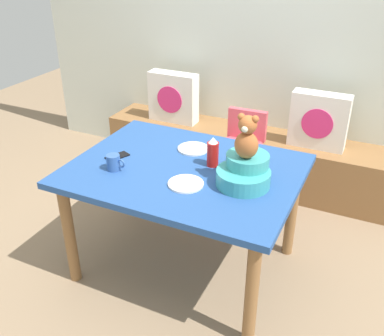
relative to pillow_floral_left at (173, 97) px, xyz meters
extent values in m
plane|color=#8C7256|center=(0.72, -1.24, -0.68)|extent=(8.00, 8.00, 0.00)
cube|color=silver|center=(0.72, 0.29, 0.62)|extent=(4.40, 0.10, 2.60)
cube|color=olive|center=(0.72, 0.02, -0.45)|extent=(2.60, 0.44, 0.46)
cube|color=white|center=(0.00, 0.00, 0.00)|extent=(0.44, 0.14, 0.44)
cylinder|color=#E02D72|center=(0.00, -0.07, 0.00)|extent=(0.24, 0.01, 0.24)
cube|color=white|center=(1.28, 0.00, 0.00)|extent=(0.44, 0.14, 0.44)
cylinder|color=#E02D72|center=(1.28, -0.07, 0.00)|extent=(0.24, 0.01, 0.24)
cube|color=#264C8C|center=(0.72, -1.24, 0.04)|extent=(1.35, 1.02, 0.04)
cylinder|color=olive|center=(0.14, -1.66, -0.33)|extent=(0.07, 0.07, 0.70)
cylinder|color=olive|center=(1.31, -1.66, -0.33)|extent=(0.07, 0.07, 0.70)
cylinder|color=olive|center=(0.14, -0.82, -0.33)|extent=(0.07, 0.07, 0.70)
cylinder|color=olive|center=(1.31, -0.82, -0.33)|extent=(0.07, 0.07, 0.70)
cylinder|color=#D84C59|center=(0.80, -0.43, -0.17)|extent=(0.34, 0.34, 0.10)
cube|color=#D84C59|center=(0.79, -0.29, -0.01)|extent=(0.30, 0.06, 0.24)
cube|color=white|center=(0.80, -0.61, -0.10)|extent=(0.31, 0.21, 0.02)
cylinder|color=silver|center=(0.66, -0.57, -0.45)|extent=(0.03, 0.03, 0.46)
cylinder|color=silver|center=(0.94, -0.57, -0.45)|extent=(0.03, 0.03, 0.46)
cylinder|color=silver|center=(0.66, -0.29, -0.45)|extent=(0.03, 0.03, 0.46)
cylinder|color=silver|center=(0.94, -0.29, -0.45)|extent=(0.03, 0.03, 0.46)
cylinder|color=teal|center=(1.10, -1.28, 0.10)|extent=(0.30, 0.30, 0.09)
cylinder|color=teal|center=(1.10, -1.22, 0.18)|extent=(0.24, 0.24, 0.07)
ellipsoid|color=#A85B2D|center=(1.10, -1.26, 0.29)|extent=(0.13, 0.11, 0.15)
sphere|color=#A85B2D|center=(1.10, -1.26, 0.41)|extent=(0.10, 0.10, 0.10)
sphere|color=beige|center=(1.10, -1.30, 0.40)|extent=(0.04, 0.04, 0.04)
sphere|color=#A85B2D|center=(1.06, -1.26, 0.45)|extent=(0.04, 0.04, 0.04)
sphere|color=#A85B2D|center=(1.14, -1.26, 0.45)|extent=(0.04, 0.04, 0.04)
cylinder|color=red|center=(0.86, -1.14, 0.13)|extent=(0.07, 0.07, 0.15)
cone|color=white|center=(0.86, -1.14, 0.23)|extent=(0.06, 0.06, 0.03)
cylinder|color=#335999|center=(0.36, -1.44, 0.11)|extent=(0.08, 0.08, 0.09)
torus|color=#335999|center=(0.41, -1.44, 0.11)|extent=(0.06, 0.01, 0.06)
cylinder|color=white|center=(0.66, -0.99, 0.07)|extent=(0.20, 0.20, 0.01)
cylinder|color=white|center=(0.82, -1.41, 0.07)|extent=(0.20, 0.20, 0.01)
cube|color=black|center=(0.28, -1.29, 0.06)|extent=(0.12, 0.16, 0.01)
cube|color=silver|center=(0.96, -0.91, 0.06)|extent=(0.15, 0.10, 0.01)
camera|label=1|loc=(1.74, -3.29, 1.29)|focal=40.89mm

